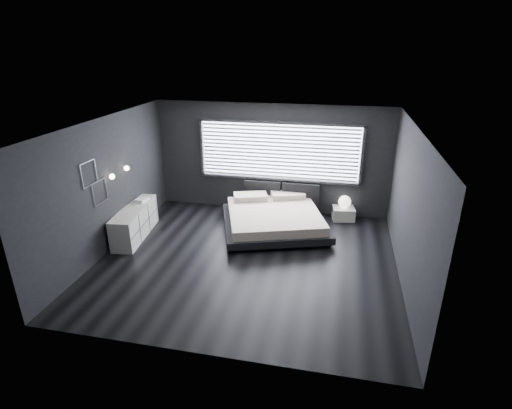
# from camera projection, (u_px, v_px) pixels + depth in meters

# --- Properties ---
(room) EXTENTS (6.04, 6.00, 2.80)m
(room) POSITION_uv_depth(u_px,v_px,m) (247.00, 197.00, 7.73)
(room) COLOR black
(room) RESTS_ON ground
(window) EXTENTS (4.14, 0.09, 1.52)m
(window) POSITION_uv_depth(u_px,v_px,m) (279.00, 152.00, 10.05)
(window) COLOR white
(window) RESTS_ON ground
(headboard) EXTENTS (1.96, 0.16, 0.52)m
(headboard) POSITION_uv_depth(u_px,v_px,m) (281.00, 192.00, 10.38)
(headboard) COLOR black
(headboard) RESTS_ON ground
(sconce_near) EXTENTS (0.18, 0.11, 0.11)m
(sconce_near) POSITION_uv_depth(u_px,v_px,m) (112.00, 177.00, 8.25)
(sconce_near) COLOR silver
(sconce_near) RESTS_ON ground
(sconce_far) EXTENTS (0.18, 0.11, 0.11)m
(sconce_far) POSITION_uv_depth(u_px,v_px,m) (126.00, 168.00, 8.80)
(sconce_far) COLOR silver
(sconce_far) RESTS_ON ground
(wall_art_upper) EXTENTS (0.01, 0.48, 0.48)m
(wall_art_upper) POSITION_uv_depth(u_px,v_px,m) (89.00, 174.00, 7.63)
(wall_art_upper) COLOR #47474C
(wall_art_upper) RESTS_ON ground
(wall_art_lower) EXTENTS (0.01, 0.48, 0.48)m
(wall_art_lower) POSITION_uv_depth(u_px,v_px,m) (100.00, 192.00, 8.04)
(wall_art_lower) COLOR #47474C
(wall_art_lower) RESTS_ON ground
(bed) EXTENTS (2.95, 2.88, 0.61)m
(bed) POSITION_uv_depth(u_px,v_px,m) (274.00, 218.00, 9.54)
(bed) COLOR black
(bed) RESTS_ON ground
(nightstand) EXTENTS (0.60, 0.52, 0.31)m
(nightstand) POSITION_uv_depth(u_px,v_px,m) (343.00, 213.00, 10.09)
(nightstand) COLOR beige
(nightstand) RESTS_ON ground
(orb_lamp) EXTENTS (0.31, 0.31, 0.31)m
(orb_lamp) POSITION_uv_depth(u_px,v_px,m) (345.00, 202.00, 9.99)
(orb_lamp) COLOR white
(orb_lamp) RESTS_ON nightstand
(dresser) EXTENTS (0.70, 1.80, 0.70)m
(dresser) POSITION_uv_depth(u_px,v_px,m) (135.00, 222.00, 9.15)
(dresser) COLOR beige
(dresser) RESTS_ON ground
(book_stack) EXTENTS (0.30, 0.36, 0.06)m
(book_stack) POSITION_uv_depth(u_px,v_px,m) (142.00, 200.00, 9.41)
(book_stack) COLOR white
(book_stack) RESTS_ON dresser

